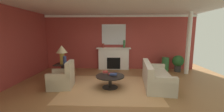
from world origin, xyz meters
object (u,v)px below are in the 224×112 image
object	(u,v)px
coffee_table	(110,79)
table_lamp	(62,51)
side_table	(63,71)
vase_tall_corner	(165,64)
sofa	(156,78)
vase_mantel_left	(103,46)
vase_mantel_right	(124,44)
potted_plant	(178,62)
mantel_mirror	(114,35)
fireplace	(114,59)
vase_on_side_table	(65,60)
armchair_near_window	(62,79)

from	to	relation	value
coffee_table	table_lamp	world-z (taller)	table_lamp
side_table	vase_tall_corner	size ratio (longest dim) A/B	0.98
side_table	sofa	bearing A→B (deg)	-6.93
table_lamp	vase_mantel_left	xyz separation A→B (m)	(1.46, 1.94, 0.06)
vase_mantel_right	coffee_table	bearing A→B (deg)	-102.77
sofa	vase_mantel_left	size ratio (longest dim) A/B	9.85
sofa	potted_plant	world-z (taller)	sofa
sofa	table_lamp	size ratio (longest dim) A/B	2.90
side_table	coffee_table	bearing A→B (deg)	-20.40
table_lamp	vase_tall_corner	size ratio (longest dim) A/B	1.05
vase_mantel_right	potted_plant	world-z (taller)	vase_mantel_right
side_table	mantel_mirror	bearing A→B (deg)	46.33
fireplace	vase_mantel_right	distance (m)	0.98
side_table	vase_on_side_table	distance (m)	0.51
fireplace	mantel_mirror	bearing A→B (deg)	90.00
mantel_mirror	vase_mantel_right	distance (m)	0.75
fireplace	vase_tall_corner	bearing A→B (deg)	-6.47
table_lamp	vase_tall_corner	distance (m)	5.03
vase_mantel_left	vase_mantel_right	xyz separation A→B (m)	(1.10, 0.00, 0.09)
side_table	table_lamp	xyz separation A→B (m)	(0.00, 0.00, 0.82)
fireplace	potted_plant	size ratio (longest dim) A/B	2.16
mantel_mirror	vase_mantel_left	bearing A→B (deg)	-162.82
mantel_mirror	vase_mantel_right	bearing A→B (deg)	-17.18
coffee_table	vase_tall_corner	distance (m)	3.62
vase_mantel_right	potted_plant	xyz separation A→B (m)	(2.69, -0.32, -0.88)
armchair_near_window	potted_plant	distance (m)	5.53
vase_tall_corner	fireplace	bearing A→B (deg)	173.53
vase_mantel_left	vase_on_side_table	size ratio (longest dim) A/B	0.65
vase_on_side_table	potted_plant	bearing A→B (deg)	18.82
mantel_mirror	potted_plant	world-z (taller)	mantel_mirror
vase_tall_corner	potted_plant	size ratio (longest dim) A/B	0.86
vase_on_side_table	vase_tall_corner	bearing A→B (deg)	21.91
fireplace	vase_mantel_left	world-z (taller)	vase_mantel_left
armchair_near_window	vase_tall_corner	distance (m)	5.03
vase_tall_corner	vase_on_side_table	size ratio (longest dim) A/B	2.10
potted_plant	vase_mantel_left	bearing A→B (deg)	175.14
mantel_mirror	vase_on_side_table	xyz separation A→B (m)	(-1.86, -2.23, -0.98)
fireplace	mantel_mirror	size ratio (longest dim) A/B	1.44
mantel_mirror	potted_plant	distance (m)	3.55
side_table	vase_mantel_right	size ratio (longest dim) A/B	1.76
coffee_table	table_lamp	distance (m)	2.27
fireplace	potted_plant	bearing A→B (deg)	-6.54
armchair_near_window	coffee_table	size ratio (longest dim) A/B	0.95
sofa	potted_plant	xyz separation A→B (m)	(1.63, 2.06, 0.19)
armchair_near_window	table_lamp	size ratio (longest dim) A/B	1.27
coffee_table	vase_on_side_table	distance (m)	1.98
sofa	armchair_near_window	distance (m)	3.37
mantel_mirror	coffee_table	size ratio (longest dim) A/B	1.25
armchair_near_window	vase_mantel_right	size ratio (longest dim) A/B	2.39
mantel_mirror	side_table	xyz separation A→B (m)	(-2.01, -2.11, -1.45)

